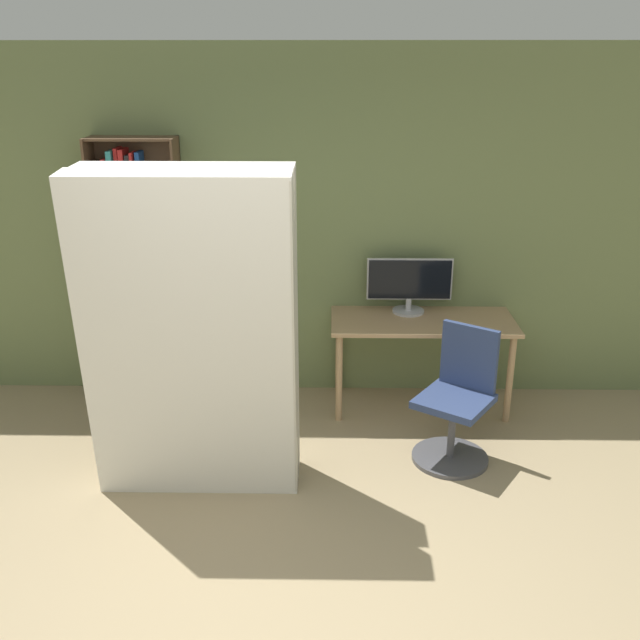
% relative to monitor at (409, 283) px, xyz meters
% --- Properties ---
extents(ground_plane, '(16.00, 16.00, 0.00)m').
position_rel_monitor_xyz_m(ground_plane, '(-0.85, -2.50, -0.96)').
color(ground_plane, '#9E8966').
extents(wall_back, '(8.00, 0.06, 2.70)m').
position_rel_monitor_xyz_m(wall_back, '(-0.85, 0.17, 0.39)').
color(wall_back, '#6B7A4C').
rests_on(wall_back, ground).
extents(desk, '(1.39, 0.61, 0.73)m').
position_rel_monitor_xyz_m(desk, '(0.10, -0.16, -0.33)').
color(desk, tan).
rests_on(desk, ground).
extents(monitor, '(0.65, 0.25, 0.43)m').
position_rel_monitor_xyz_m(monitor, '(0.00, 0.00, 0.00)').
color(monitor, '#B7B7BC').
rests_on(monitor, desk).
extents(office_chair, '(0.61, 0.61, 0.92)m').
position_rel_monitor_xyz_m(office_chair, '(0.25, -0.92, -0.59)').
color(office_chair, '#4C4C51').
rests_on(office_chair, ground).
extents(bookshelf, '(0.65, 0.26, 2.05)m').
position_rel_monitor_xyz_m(bookshelf, '(-2.12, 0.04, 0.05)').
color(bookshelf, brown).
rests_on(bookshelf, ground).
extents(mattress_near, '(1.25, 0.37, 2.04)m').
position_rel_monitor_xyz_m(mattress_near, '(-1.43, -1.37, 0.06)').
color(mattress_near, silver).
rests_on(mattress_near, ground).
extents(mattress_far, '(1.25, 0.27, 2.03)m').
position_rel_monitor_xyz_m(mattress_far, '(-1.43, -1.14, 0.05)').
color(mattress_far, silver).
rests_on(mattress_far, ground).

